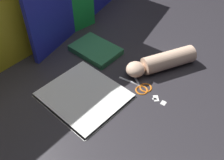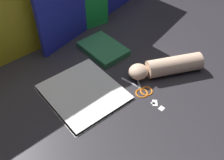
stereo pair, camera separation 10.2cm
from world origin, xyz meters
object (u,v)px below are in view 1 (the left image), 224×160
hand_forearm (162,62)px  book_closed (96,50)px  paper_stack (84,96)px  scissors (140,86)px

hand_forearm → book_closed: bearing=108.6°
paper_stack → book_closed: book_closed is taller
paper_stack → scissors: bearing=-36.0°
paper_stack → hand_forearm: size_ratio=1.01×
paper_stack → scissors: (0.19, -0.14, 0.00)m
book_closed → hand_forearm: bearing=-71.4°
scissors → hand_forearm: hand_forearm is taller
scissors → book_closed: bearing=80.7°
book_closed → scissors: bearing=-99.3°
hand_forearm → scissors: bearing=178.7°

